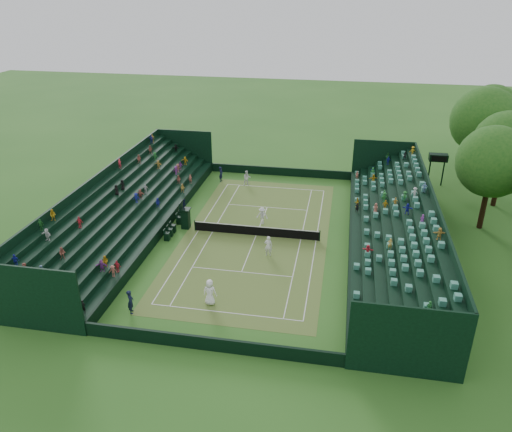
# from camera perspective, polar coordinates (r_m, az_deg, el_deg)

# --- Properties ---
(ground) EXTENTS (160.00, 160.00, 0.00)m
(ground) POSITION_cam_1_polar(r_m,az_deg,el_deg) (45.69, 0.00, -2.27)
(ground) COLOR #2B611E
(ground) RESTS_ON ground
(court_surface) EXTENTS (12.97, 26.77, 0.01)m
(court_surface) POSITION_cam_1_polar(r_m,az_deg,el_deg) (45.69, 0.00, -2.26)
(court_surface) COLOR #3D7928
(court_surface) RESTS_ON ground
(perimeter_wall_north) EXTENTS (17.17, 0.20, 1.00)m
(perimeter_wall_north) POSITION_cam_1_polar(r_m,az_deg,el_deg) (59.87, 2.77, 5.11)
(perimeter_wall_north) COLOR black
(perimeter_wall_north) RESTS_ON ground
(perimeter_wall_south) EXTENTS (17.17, 0.20, 1.00)m
(perimeter_wall_south) POSITION_cam_1_polar(r_m,az_deg,el_deg) (32.47, -5.25, -14.34)
(perimeter_wall_south) COLOR black
(perimeter_wall_south) RESTS_ON ground
(perimeter_wall_east) EXTENTS (0.20, 31.77, 1.00)m
(perimeter_wall_east) POSITION_cam_1_polar(r_m,az_deg,el_deg) (44.88, 10.73, -2.57)
(perimeter_wall_east) COLOR black
(perimeter_wall_east) RESTS_ON ground
(perimeter_wall_west) EXTENTS (0.20, 31.77, 1.00)m
(perimeter_wall_west) POSITION_cam_1_polar(r_m,az_deg,el_deg) (47.58, -10.10, -0.84)
(perimeter_wall_west) COLOR black
(perimeter_wall_west) RESTS_ON ground
(north_grandstand) EXTENTS (6.60, 32.00, 4.90)m
(north_grandstand) POSITION_cam_1_polar(r_m,az_deg,el_deg) (44.71, 16.18, -1.78)
(north_grandstand) COLOR black
(north_grandstand) RESTS_ON ground
(south_grandstand) EXTENTS (6.60, 32.00, 4.90)m
(south_grandstand) POSITION_cam_1_polar(r_m,az_deg,el_deg) (48.69, -14.82, 0.68)
(south_grandstand) COLOR black
(south_grandstand) RESTS_ON ground
(tennis_net) EXTENTS (11.67, 0.10, 1.06)m
(tennis_net) POSITION_cam_1_polar(r_m,az_deg,el_deg) (45.45, 0.00, -1.68)
(tennis_net) COLOR black
(tennis_net) RESTS_ON ground
(scoreboard_tower) EXTENTS (2.00, 1.00, 3.70)m
(scoreboard_tower) POSITION_cam_1_polar(r_m,az_deg,el_deg) (59.58, 20.10, 6.16)
(scoreboard_tower) COLOR black
(scoreboard_tower) RESTS_ON ground
(tree_row) EXTENTS (10.39, 36.74, 11.02)m
(tree_row) POSITION_cam_1_polar(r_m,az_deg,el_deg) (54.37, 26.66, 7.15)
(tree_row) COLOR black
(tree_row) RESTS_ON ground
(umpire_chair) EXTENTS (0.94, 0.94, 2.95)m
(umpire_chair) POSITION_cam_1_polar(r_m,az_deg,el_deg) (47.04, -8.09, 0.03)
(umpire_chair) COLOR black
(umpire_chair) RESTS_ON ground
(courtside_chairs) EXTENTS (0.49, 5.46, 1.06)m
(courtside_chairs) POSITION_cam_1_polar(r_m,az_deg,el_deg) (47.55, -9.13, -0.91)
(courtside_chairs) COLOR black
(courtside_chairs) RESTS_ON ground
(player_near_west) EXTENTS (1.00, 0.67, 2.01)m
(player_near_west) POSITION_cam_1_polar(r_m,az_deg,el_deg) (36.19, -5.29, -8.67)
(player_near_west) COLOR white
(player_near_west) RESTS_ON ground
(player_near_east) EXTENTS (0.67, 0.45, 1.84)m
(player_near_east) POSITION_cam_1_polar(r_m,az_deg,el_deg) (42.09, 1.42, -3.44)
(player_near_east) COLOR white
(player_near_east) RESTS_ON ground
(player_far_west) EXTENTS (1.02, 0.92, 1.71)m
(player_far_west) POSITION_cam_1_polar(r_m,az_deg,el_deg) (56.80, -1.04, 4.38)
(player_far_west) COLOR silver
(player_far_west) RESTS_ON ground
(player_far_east) EXTENTS (1.10, 0.65, 1.68)m
(player_far_east) POSITION_cam_1_polar(r_m,az_deg,el_deg) (47.59, 0.70, 0.04)
(player_far_east) COLOR white
(player_far_east) RESTS_ON ground
(line_judge_north) EXTENTS (0.48, 0.68, 1.76)m
(line_judge_north) POSITION_cam_1_polar(r_m,az_deg,el_deg) (58.00, -4.02, 4.80)
(line_judge_north) COLOR black
(line_judge_north) RESTS_ON ground
(line_judge_south) EXTENTS (0.65, 0.78, 1.82)m
(line_judge_south) POSITION_cam_1_polar(r_m,az_deg,el_deg) (36.32, -14.15, -9.47)
(line_judge_south) COLOR black
(line_judge_south) RESTS_ON ground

